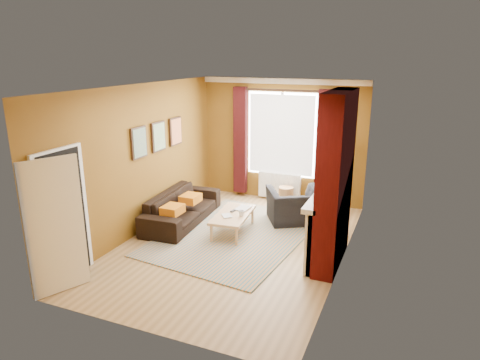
% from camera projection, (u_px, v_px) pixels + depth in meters
% --- Properties ---
extents(ground, '(5.50, 5.50, 0.00)m').
position_uv_depth(ground, '(235.00, 244.00, 7.74)').
color(ground, olive).
rests_on(ground, ground).
extents(room_walls, '(3.82, 5.54, 2.83)m').
position_uv_depth(room_walls, '(275.00, 171.00, 7.36)').
color(room_walls, brown).
rests_on(room_walls, ground).
extents(striped_rug, '(2.78, 3.61, 0.02)m').
position_uv_depth(striped_rug, '(235.00, 235.00, 8.13)').
color(striped_rug, teal).
rests_on(striped_rug, ground).
extents(sofa, '(0.98, 2.21, 0.63)m').
position_uv_depth(sofa, '(182.00, 207.00, 8.69)').
color(sofa, black).
rests_on(sofa, ground).
extents(armchair, '(1.39, 1.34, 0.69)m').
position_uv_depth(armchair, '(295.00, 206.00, 8.68)').
color(armchair, black).
rests_on(armchair, ground).
extents(coffee_table, '(0.71, 1.25, 0.40)m').
position_uv_depth(coffee_table, '(233.00, 216.00, 8.14)').
color(coffee_table, tan).
rests_on(coffee_table, ground).
extents(wicker_stool, '(0.36, 0.36, 0.42)m').
position_uv_depth(wicker_stool, '(286.00, 196.00, 9.72)').
color(wicker_stool, olive).
rests_on(wicker_stool, ground).
extents(floor_lamp, '(0.31, 0.31, 1.66)m').
position_uv_depth(floor_lamp, '(347.00, 155.00, 8.86)').
color(floor_lamp, black).
rests_on(floor_lamp, ground).
extents(book_a, '(0.28, 0.28, 0.02)m').
position_uv_depth(book_a, '(222.00, 216.00, 7.96)').
color(book_a, '#999999').
rests_on(book_a, coffee_table).
extents(book_b, '(0.27, 0.35, 0.02)m').
position_uv_depth(book_b, '(238.00, 207.00, 8.42)').
color(book_b, '#999999').
rests_on(book_b, coffee_table).
extents(mug, '(0.12, 0.12, 0.10)m').
position_uv_depth(mug, '(241.00, 213.00, 7.99)').
color(mug, '#999999').
rests_on(mug, coffee_table).
extents(tv_remote, '(0.08, 0.17, 0.02)m').
position_uv_depth(tv_remote, '(234.00, 211.00, 8.24)').
color(tv_remote, '#28282B').
rests_on(tv_remote, coffee_table).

